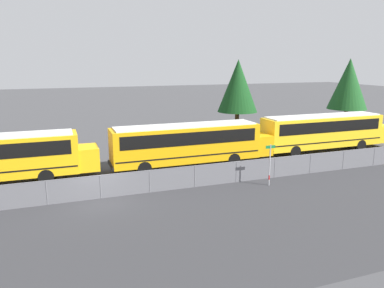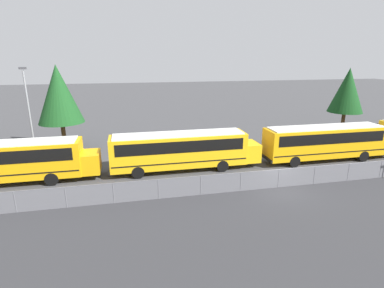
{
  "view_description": "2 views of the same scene",
  "coord_description": "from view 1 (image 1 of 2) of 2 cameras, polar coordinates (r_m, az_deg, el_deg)",
  "views": [
    {
      "loc": [
        -2.14,
        -21.95,
        8.13
      ],
      "look_at": [
        7.4,
        4.21,
        1.93
      ],
      "focal_mm": 35.0,
      "sensor_mm": 36.0,
      "label": 1
    },
    {
      "loc": [
        -10.8,
        -19.11,
        9.56
      ],
      "look_at": [
        -5.58,
        5.15,
        2.32
      ],
      "focal_mm": 28.0,
      "sensor_mm": 36.0,
      "label": 2
    }
  ],
  "objects": [
    {
      "name": "school_bus_3",
      "position": [
        36.25,
        19.57,
        2.05
      ],
      "size": [
        13.09,
        2.46,
        3.33
      ],
      "color": "yellow",
      "rests_on": "ground_plane"
    },
    {
      "name": "road_strip",
      "position": [
        18.03,
        -11.4,
        -14.51
      ],
      "size": [
        100.56,
        12.0,
        0.01
      ],
      "color": "#333335",
      "rests_on": "ground_plane"
    },
    {
      "name": "tree_2",
      "position": [
        39.57,
        7.0,
        8.77
      ],
      "size": [
        4.16,
        4.16,
        8.31
      ],
      "color": "#51381E",
      "rests_on": "ground_plane"
    },
    {
      "name": "tree_1",
      "position": [
        47.02,
        22.75,
        8.43
      ],
      "size": [
        4.44,
        4.44,
        8.44
      ],
      "color": "#51381E",
      "rests_on": "ground_plane"
    },
    {
      "name": "school_bus_2",
      "position": [
        29.1,
        -0.36,
        0.35
      ],
      "size": [
        13.09,
        2.46,
        3.33
      ],
      "color": "#EDA80F",
      "rests_on": "ground_plane"
    },
    {
      "name": "ground_plane",
      "position": [
        23.51,
        -13.68,
        -8.06
      ],
      "size": [
        200.0,
        200.0,
        0.0
      ],
      "primitive_type": "plane",
      "color": "#424244"
    },
    {
      "name": "street_sign",
      "position": [
        25.26,
        11.76,
        -2.98
      ],
      "size": [
        0.7,
        0.09,
        2.79
      ],
      "color": "#B7B7BC",
      "rests_on": "ground_plane"
    },
    {
      "name": "fence",
      "position": [
        23.26,
        -13.78,
        -6.31
      ],
      "size": [
        66.63,
        0.07,
        1.48
      ],
      "color": "#9EA0A5",
      "rests_on": "ground_plane"
    }
  ]
}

